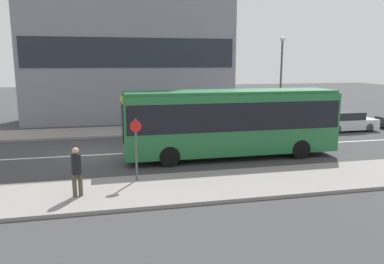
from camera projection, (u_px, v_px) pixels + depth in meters
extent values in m
plane|color=#3A3A3D|center=(95.00, 155.00, 19.37)|extent=(120.00, 120.00, 0.00)
cube|color=gray|center=(90.00, 195.00, 13.36)|extent=(44.00, 3.50, 0.13)
cube|color=gray|center=(97.00, 132.00, 25.35)|extent=(44.00, 3.50, 0.13)
cube|color=silver|center=(95.00, 155.00, 19.37)|extent=(41.80, 0.16, 0.01)
cube|color=#1E232D|center=(132.00, 53.00, 28.04)|extent=(15.87, 0.08, 2.20)
cube|color=#236B38|center=(231.00, 123.00, 18.65)|extent=(10.61, 2.42, 2.91)
cube|color=black|center=(231.00, 114.00, 18.57)|extent=(10.40, 2.45, 1.34)
cube|color=#236B38|center=(231.00, 92.00, 18.37)|extent=(10.46, 2.23, 0.14)
cube|color=black|center=(122.00, 121.00, 17.44)|extent=(0.05, 2.13, 1.75)
cube|color=yellow|center=(121.00, 100.00, 17.26)|extent=(0.04, 1.69, 0.32)
cylinder|color=black|center=(169.00, 156.00, 17.11)|extent=(0.96, 0.28, 0.96)
cylinder|color=black|center=(162.00, 146.00, 19.22)|extent=(0.96, 0.28, 0.96)
cylinder|color=black|center=(300.00, 149.00, 18.55)|extent=(0.96, 0.28, 0.96)
cylinder|color=black|center=(280.00, 140.00, 20.66)|extent=(0.96, 0.28, 0.96)
cube|color=navy|center=(277.00, 126.00, 25.19)|extent=(4.28, 1.86, 0.68)
cube|color=#21262B|center=(276.00, 117.00, 25.05)|extent=(2.36, 1.64, 0.59)
cylinder|color=black|center=(301.00, 130.00, 24.71)|extent=(0.60, 0.18, 0.60)
cylinder|color=black|center=(289.00, 126.00, 26.33)|extent=(0.60, 0.18, 0.60)
cylinder|color=black|center=(264.00, 132.00, 24.13)|extent=(0.60, 0.18, 0.60)
cylinder|color=black|center=(254.00, 128.00, 25.74)|extent=(0.60, 0.18, 0.60)
cube|color=silver|center=(346.00, 124.00, 26.28)|extent=(4.07, 1.84, 0.68)
cube|color=#21262B|center=(345.00, 115.00, 26.15)|extent=(2.24, 1.62, 0.51)
cylinder|color=black|center=(369.00, 128.00, 25.80)|extent=(0.60, 0.18, 0.60)
cylinder|color=black|center=(354.00, 124.00, 27.39)|extent=(0.60, 0.18, 0.60)
cylinder|color=black|center=(337.00, 129.00, 25.24)|extent=(0.60, 0.18, 0.60)
cylinder|color=black|center=(323.00, 125.00, 26.83)|extent=(0.60, 0.18, 0.60)
cylinder|color=black|center=(384.00, 123.00, 27.82)|extent=(0.60, 0.18, 0.60)
cylinder|color=#4C4233|center=(75.00, 185.00, 12.90)|extent=(0.15, 0.15, 0.81)
cylinder|color=#4C4233|center=(80.00, 185.00, 12.99)|extent=(0.15, 0.15, 0.81)
cylinder|color=black|center=(76.00, 164.00, 12.81)|extent=(0.34, 0.34, 0.70)
sphere|color=tan|center=(75.00, 151.00, 12.72)|extent=(0.23, 0.23, 0.23)
cylinder|color=#4C4C51|center=(136.00, 150.00, 14.60)|extent=(0.09, 0.09, 2.44)
cylinder|color=red|center=(136.00, 126.00, 14.37)|extent=(0.44, 0.03, 0.44)
cylinder|color=#4C4C51|center=(281.00, 84.00, 26.92)|extent=(0.14, 0.14, 6.10)
sphere|color=silver|center=(283.00, 39.00, 26.34)|extent=(0.36, 0.36, 0.36)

